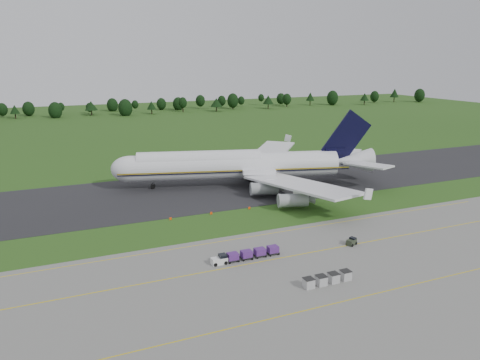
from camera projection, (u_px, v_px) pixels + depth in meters
name	position (u px, v px, depth m)	size (l,w,h in m)	color
ground	(241.00, 221.00, 107.28)	(600.00, 600.00, 0.00)	#254B16
apron	(324.00, 284.00, 77.08)	(300.00, 52.00, 0.06)	slate
taxiway	(202.00, 190.00, 132.14)	(300.00, 40.00, 0.08)	black
apron_markings	(302.00, 267.00, 83.30)	(300.00, 30.20, 0.01)	gold
tree_line	(134.00, 105.00, 308.07)	(524.17, 20.35, 11.29)	black
aircraft	(240.00, 165.00, 135.32)	(77.53, 72.74, 21.72)	silver
baggage_train	(245.00, 255.00, 86.35)	(13.42, 1.72, 1.65)	white
utility_cart	(352.00, 242.00, 93.10)	(2.43, 1.99, 1.16)	#2A3223
uld_row	(327.00, 279.00, 77.05)	(8.86, 1.66, 1.64)	#A9A9A9
edge_markers	(231.00, 211.00, 113.45)	(30.45, 0.30, 0.60)	#FF4308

